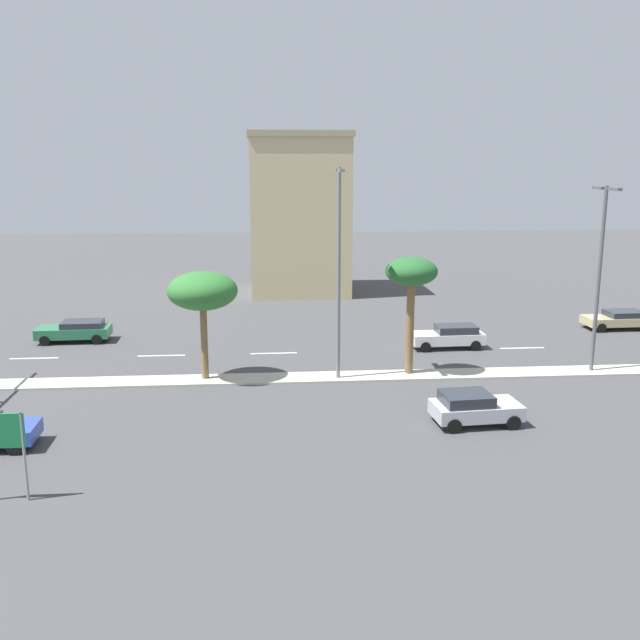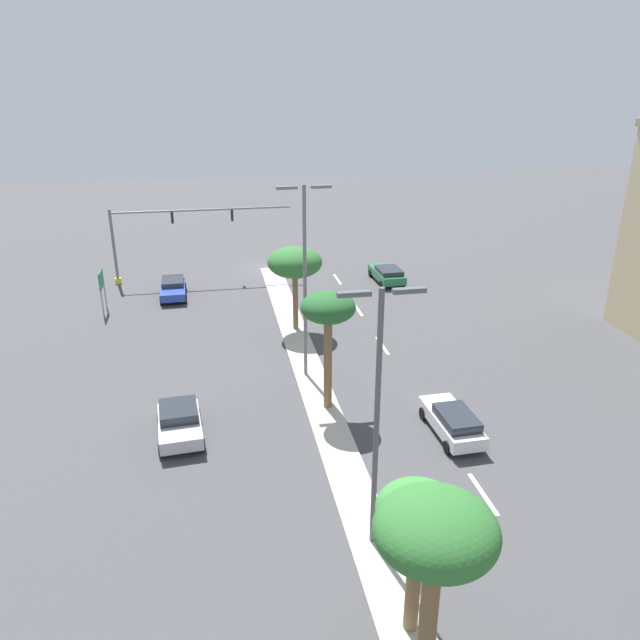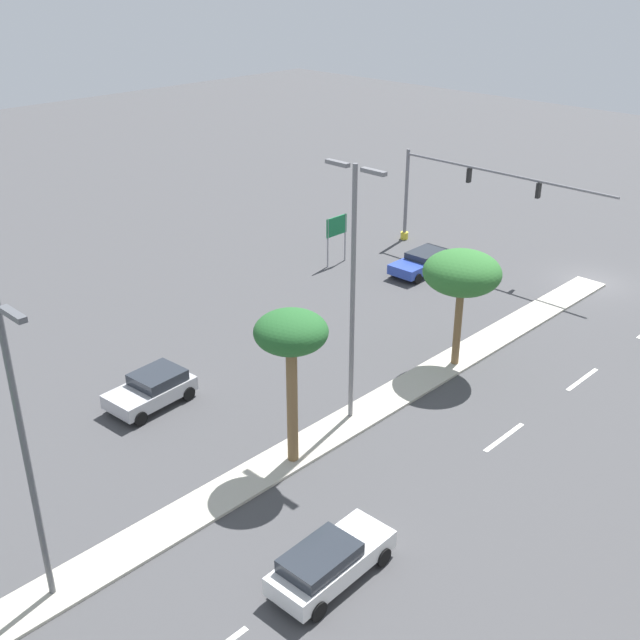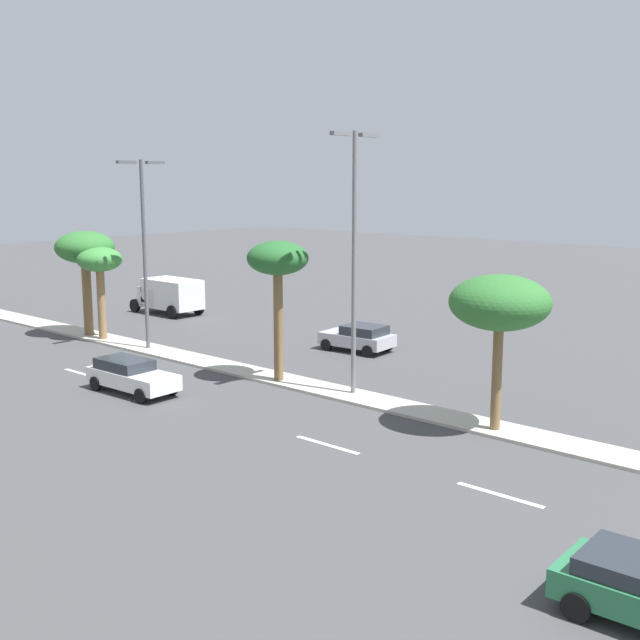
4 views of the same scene
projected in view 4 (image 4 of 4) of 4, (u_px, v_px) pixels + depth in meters
name	position (u px, v px, depth m)	size (l,w,h in m)	color
ground_plane	(260.00, 376.00, 37.16)	(160.00, 160.00, 0.00)	#424244
median_curb	(159.00, 351.00, 42.11)	(1.80, 68.91, 0.12)	#B7B2A3
lane_stripe_right	(500.00, 495.00, 23.24)	(0.20, 2.80, 0.01)	silver
lane_stripe_inboard	(327.00, 445.00, 27.57)	(0.20, 2.80, 0.01)	silver
lane_stripe_leading	(82.00, 374.00, 37.54)	(0.20, 2.80, 0.01)	silver
palm_tree_near	(500.00, 304.00, 28.13)	(3.63, 3.63, 5.69)	brown
palm_tree_rear	(278.00, 263.00, 35.01)	(2.75, 2.75, 6.31)	brown
palm_tree_mid	(100.00, 263.00, 44.37)	(2.53, 2.53, 5.23)	olive
palm_tree_center	(85.00, 250.00, 45.33)	(3.36, 3.36, 6.03)	brown
street_lamp_mid	(354.00, 245.00, 32.69)	(2.90, 0.24, 10.92)	slate
street_lamp_rear	(144.00, 239.00, 41.67)	(2.90, 0.24, 9.97)	#515459
sedan_white_mid	(131.00, 375.00, 34.18)	(1.96, 4.50, 1.43)	silver
sedan_silver_rear	(359.00, 337.00, 42.29)	(2.35, 3.95, 1.43)	#B2B2B7
box_truck	(169.00, 295.00, 53.72)	(2.51, 5.25, 2.40)	silver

